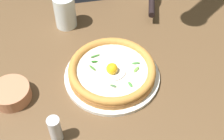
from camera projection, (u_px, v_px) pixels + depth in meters
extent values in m
cube|color=brown|center=(115.00, 78.00, 0.94)|extent=(2.40, 2.40, 0.03)
cylinder|color=white|center=(112.00, 76.00, 0.92)|extent=(0.28, 0.28, 0.01)
cylinder|color=#BD7939|center=(112.00, 72.00, 0.90)|extent=(0.26, 0.26, 0.02)
torus|color=#C07E38|center=(112.00, 69.00, 0.89)|extent=(0.26, 0.26, 0.02)
cylinder|color=#F7E3D0|center=(112.00, 70.00, 0.90)|extent=(0.21, 0.21, 0.00)
ellipsoid|color=white|center=(112.00, 71.00, 0.89)|extent=(0.08, 0.07, 0.01)
sphere|color=yellow|center=(112.00, 69.00, 0.87)|extent=(0.03, 0.03, 0.03)
ellipsoid|color=#3A6E2A|center=(92.00, 68.00, 0.89)|extent=(0.03, 0.02, 0.01)
ellipsoid|color=#448B3A|center=(130.00, 84.00, 0.85)|extent=(0.02, 0.02, 0.00)
ellipsoid|color=#3B7E38|center=(136.00, 63.00, 0.91)|extent=(0.03, 0.01, 0.00)
ellipsoid|color=#35722C|center=(95.00, 56.00, 0.93)|extent=(0.03, 0.02, 0.01)
ellipsoid|color=#42693E|center=(113.00, 86.00, 0.85)|extent=(0.02, 0.01, 0.00)
ellipsoid|color=#236D1D|center=(94.00, 61.00, 0.91)|extent=(0.02, 0.02, 0.01)
ellipsoid|color=#639F3E|center=(136.00, 69.00, 0.89)|extent=(0.02, 0.03, 0.00)
cylinder|color=#B67453|center=(11.00, 93.00, 0.85)|extent=(0.11, 0.11, 0.04)
cylinder|color=black|center=(152.00, 6.00, 1.08)|extent=(0.03, 0.11, 0.02)
cylinder|color=silver|center=(65.00, 11.00, 1.04)|extent=(0.07, 0.07, 0.12)
cylinder|color=white|center=(66.00, 19.00, 1.06)|extent=(0.07, 0.07, 0.05)
cylinder|color=silver|center=(55.00, 129.00, 0.75)|extent=(0.03, 0.03, 0.08)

